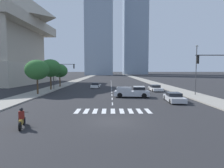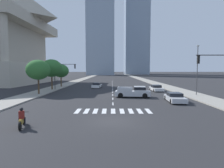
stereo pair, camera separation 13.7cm
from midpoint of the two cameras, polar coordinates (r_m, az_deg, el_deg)
The scene contains 18 objects.
ground_plane at distance 15.34m, azimuth 0.20°, elevation -11.42°, with size 800.00×800.00×0.00m, color #28282B.
sidewalk_east at distance 46.94m, azimuth 16.22°, elevation -0.82°, with size 4.00×260.00×0.15m, color gray.
sidewalk_west at distance 46.83m, azimuth -16.80°, elevation -0.84°, with size 4.00×260.00×0.15m, color gray.
crosswalk_near at distance 18.93m, azimuth 0.06°, elevation -8.36°, with size 7.65×2.28×0.01m.
lane_divider_center at distance 46.65m, azimuth -0.28°, elevation -0.76°, with size 0.14×50.00×0.01m.
motorcycle_lead at distance 15.05m, azimuth -26.41°, elevation -9.90°, with size 0.86×2.03×1.49m.
pickup_truck at distance 28.43m, azimuth 6.61°, elevation -2.45°, with size 5.51×2.68×1.67m.
sedan_white_0 at distance 43.07m, azimuth -5.11°, elevation -0.47°, with size 2.17×4.41×1.20m.
sedan_silver_1 at distance 25.51m, azimuth 18.57°, elevation -4.00°, with size 2.21×4.73×1.20m.
sedan_white_2 at distance 37.58m, azimuth 13.19°, elevation -1.27°, with size 2.06×4.44×1.21m.
traffic_signal_near at distance 22.48m, azimuth 29.67°, elevation 3.89°, with size 4.00×0.28×5.99m.
traffic_signal_far at distance 39.81m, azimuth -15.41°, elevation 4.00°, with size 4.83×0.28×5.62m.
street_lamp_east at distance 32.72m, azimuth 24.55°, elevation 4.98°, with size 0.50×0.24×7.99m.
street_tree_nearest at distance 33.28m, azimuth -22.33°, elevation 4.09°, with size 3.95×3.95×5.74m.
street_tree_second at distance 39.78m, azimuth -18.65°, elevation 4.67°, with size 4.26×4.26×6.21m.
street_tree_third at distance 46.33m, azimuth -15.99°, elevation 3.95°, with size 3.76×3.76×5.43m.
office_tower_left_skyline at distance 163.19m, azimuth -4.02°, elevation 20.67°, with size 22.45×22.15×107.85m.
office_tower_center_skyline at distance 196.73m, azimuth 7.06°, elevation 23.44°, with size 22.31×29.87×138.19m.
Camera 1 is at (-0.25, -14.76, 4.17)m, focal length 29.47 mm.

